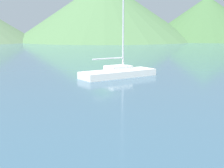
# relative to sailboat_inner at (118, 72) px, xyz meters

# --- Properties ---
(sailboat_inner) EXTENTS (5.99, 3.81, 7.29)m
(sailboat_inner) POSITION_rel_sailboat_inner_xyz_m (0.00, 0.00, 0.00)
(sailboat_inner) COLOR white
(sailboat_inner) RESTS_ON ground_plane
(hill_east) EXTENTS (53.25, 53.25, 17.80)m
(hill_east) POSITION_rel_sailboat_inner_xyz_m (13.11, 71.60, 8.54)
(hill_east) COLOR #476B42
(hill_east) RESTS_ON ground_plane
(hill_far_east) EXTENTS (37.99, 37.99, 13.22)m
(hill_far_east) POSITION_rel_sailboat_inner_xyz_m (43.72, 66.14, 6.25)
(hill_far_east) COLOR #3D6038
(hill_far_east) RESTS_ON ground_plane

